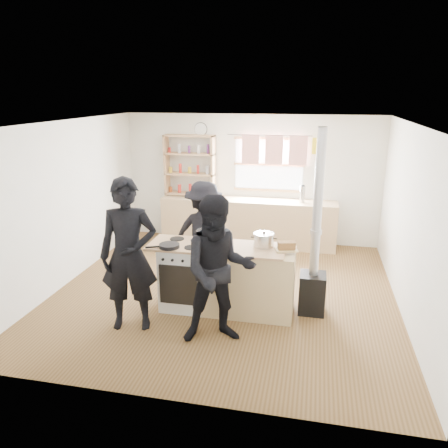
{
  "coord_description": "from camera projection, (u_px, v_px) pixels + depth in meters",
  "views": [
    {
      "loc": [
        1.24,
        -5.91,
        2.91
      ],
      "look_at": [
        0.01,
        -0.1,
        1.1
      ],
      "focal_mm": 35.0,
      "sensor_mm": 36.0,
      "label": 1
    }
  ],
  "objects": [
    {
      "name": "person_near_right",
      "position": [
        219.0,
        271.0,
        5.1
      ],
      "size": [
        1.05,
        0.92,
        1.8
      ],
      "primitive_type": "imported",
      "rotation": [
        0.0,
        0.0,
        0.32
      ],
      "color": "black",
      "rests_on": "ground"
    },
    {
      "name": "skillet_greens",
      "position": [
        169.0,
        246.0,
        5.76
      ],
      "size": [
        0.35,
        0.35,
        0.05
      ],
      "color": "black",
      "rests_on": "cooking_island"
    },
    {
      "name": "person_near_left",
      "position": [
        129.0,
        255.0,
        5.38
      ],
      "size": [
        0.8,
        0.62,
        1.94
      ],
      "primitive_type": "imported",
      "rotation": [
        0.0,
        0.0,
        0.25
      ],
      "color": "black",
      "rests_on": "ground"
    },
    {
      "name": "stockpot_stove",
      "position": [
        204.0,
        235.0,
        6.01
      ],
      "size": [
        0.22,
        0.22,
        0.18
      ],
      "color": "#B1B1B4",
      "rests_on": "cooking_island"
    },
    {
      "name": "person_far",
      "position": [
        204.0,
        233.0,
        6.74
      ],
      "size": [
        1.14,
        0.79,
        1.62
      ],
      "primitive_type": "imported",
      "rotation": [
        0.0,
        0.0,
        2.95
      ],
      "color": "black",
      "rests_on": "ground"
    },
    {
      "name": "ground",
      "position": [
        225.0,
        292.0,
        6.63
      ],
      "size": [
        5.0,
        5.0,
        0.01
      ],
      "primitive_type": "cube",
      "color": "brown",
      "rests_on": "ground"
    },
    {
      "name": "shelving_unit",
      "position": [
        190.0,
        165.0,
        8.61
      ],
      "size": [
        1.0,
        0.28,
        1.2
      ],
      "color": "tan",
      "rests_on": "back_counter"
    },
    {
      "name": "back_counter",
      "position": [
        248.0,
        222.0,
        8.57
      ],
      "size": [
        3.4,
        0.55,
        0.9
      ],
      "primitive_type": "cube",
      "color": "tan",
      "rests_on": "ground"
    },
    {
      "name": "flue_heater",
      "position": [
        314.0,
        268.0,
        5.83
      ],
      "size": [
        0.35,
        0.35,
        2.5
      ],
      "color": "black",
      "rests_on": "ground"
    },
    {
      "name": "bread_board",
      "position": [
        286.0,
        247.0,
        5.65
      ],
      "size": [
        0.32,
        0.27,
        0.12
      ],
      "color": "tan",
      "rests_on": "cooking_island"
    },
    {
      "name": "thermos",
      "position": [
        302.0,
        194.0,
        8.19
      ],
      "size": [
        0.1,
        0.1,
        0.31
      ],
      "primitive_type": "cylinder",
      "color": "silver",
      "rests_on": "back_counter"
    },
    {
      "name": "roast_tray",
      "position": [
        220.0,
        243.0,
        5.81
      ],
      "size": [
        0.38,
        0.34,
        0.07
      ],
      "color": "silver",
      "rests_on": "cooking_island"
    },
    {
      "name": "cooking_island",
      "position": [
        227.0,
        278.0,
        5.95
      ],
      "size": [
        1.97,
        0.64,
        0.93
      ],
      "color": "white",
      "rests_on": "ground"
    },
    {
      "name": "stockpot_counter",
      "position": [
        264.0,
        240.0,
        5.78
      ],
      "size": [
        0.28,
        0.28,
        0.21
      ],
      "color": "#BDBDC0",
      "rests_on": "cooking_island"
    }
  ]
}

